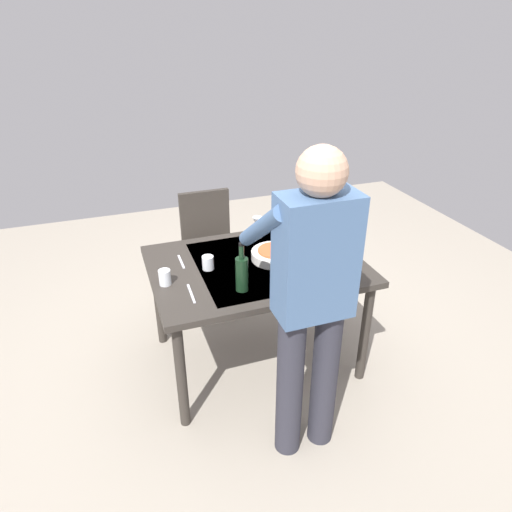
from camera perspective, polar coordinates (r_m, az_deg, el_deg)
ground_plane at (r=3.31m, az=0.00°, el=-12.48°), size 6.00×6.00×0.00m
dining_table at (r=2.92m, az=0.00°, el=-2.29°), size 1.31×0.96×0.76m
chair_near at (r=3.70m, az=-5.86°, el=1.82°), size 0.40×0.40×0.91m
person_server at (r=2.20m, az=6.90°, el=-4.96°), size 0.42×0.61×1.69m
wine_bottle at (r=2.55m, az=-1.77°, el=-2.11°), size 0.07×0.07×0.30m
wine_glass_left at (r=2.70m, az=12.16°, el=-1.11°), size 0.07×0.07×0.15m
wine_glass_right at (r=3.17m, az=0.18°, el=4.07°), size 0.07×0.07×0.15m
water_cup_near_left at (r=2.81m, az=-5.99°, el=-0.83°), size 0.07×0.07×0.09m
water_cup_near_right at (r=2.67m, az=8.27°, el=-2.49°), size 0.07×0.07×0.10m
water_cup_far_left at (r=2.69m, az=-11.26°, el=-2.62°), size 0.07×0.07×0.09m
serving_bowl_pasta at (r=2.91m, az=2.35°, el=0.22°), size 0.30×0.30×0.07m
side_bowl_salad at (r=3.09m, az=6.77°, el=1.77°), size 0.18×0.18×0.07m
dinner_plate_near at (r=2.86m, az=8.13°, el=-1.23°), size 0.23×0.23×0.01m
table_knife at (r=2.60m, az=-8.05°, el=-4.64°), size 0.02×0.20×0.00m
table_fork at (r=2.93m, az=-9.27°, el=-0.71°), size 0.01×0.18×0.00m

